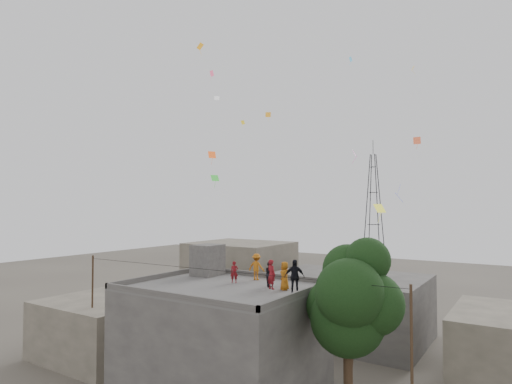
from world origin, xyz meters
The scene contains 16 objects.
main_building centered at (0.00, 0.00, 3.05)m, with size 10.00×8.00×6.10m.
parapet centered at (0.00, 0.00, 6.25)m, with size 10.00×8.00×0.30m.
stair_head_box centered at (-3.20, 2.60, 7.10)m, with size 1.60×1.80×2.00m, color #464442.
neighbor_west centered at (-11.00, 2.00, 2.00)m, with size 8.00×10.00×4.00m, color #5C5548.
neighbor_north centered at (2.00, 14.00, 2.50)m, with size 12.00×9.00×5.00m, color #464442.
neighbor_northwest centered at (-10.00, 16.00, 3.50)m, with size 9.00×8.00×7.00m, color #5C5548.
tree centered at (7.37, 0.60, 6.10)m, with size 4.90×4.60×9.10m.
utility_line centered at (0.50, -1.25, 3.83)m, with size 20.12×0.62×7.40m.
transmission_tower centered at (-4.00, 40.00, 9.07)m, with size 2.97×2.97×20.01m.
person_red_adult centered at (2.71, 0.87, 6.90)m, with size 0.58×0.38×1.60m, color maroon.
person_orange_child centered at (3.44, 1.04, 6.86)m, with size 0.74×0.48×1.52m, color #A85C13.
person_dark_child centered at (2.29, 1.42, 6.80)m, with size 0.68×0.53×1.41m, color black.
person_dark_adult centered at (4.40, 0.36, 6.98)m, with size 1.03×0.43×1.76m, color black.
person_orange_adult centered at (0.45, 2.86, 6.90)m, with size 1.04×0.60×1.61m, color #BD6615.
person_red_child centered at (-0.09, 1.28, 6.73)m, with size 0.46×0.30×1.26m, color maroon.
kites centered at (1.03, 7.43, 15.81)m, with size 18.28×15.89×12.92m.
Camera 1 is at (14.77, -19.26, 10.58)m, focal length 30.00 mm.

